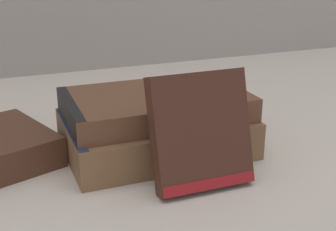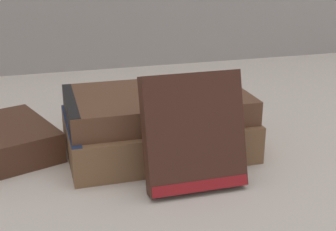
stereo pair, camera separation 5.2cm
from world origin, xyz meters
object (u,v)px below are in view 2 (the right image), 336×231
(book_flat_bottom, at_px, (153,133))
(book_flat_top, at_px, (153,105))
(book_leaning_front, at_px, (192,137))
(pocket_watch, at_px, (175,90))

(book_flat_bottom, height_order, book_flat_top, book_flat_top)
(book_flat_top, distance_m, book_leaning_front, 0.11)
(book_leaning_front, height_order, pocket_watch, book_leaning_front)
(book_flat_bottom, relative_size, book_leaning_front, 1.80)
(book_flat_top, height_order, pocket_watch, pocket_watch)
(book_flat_bottom, height_order, pocket_watch, pocket_watch)
(book_flat_top, bearing_deg, book_leaning_front, -80.92)
(book_leaning_front, bearing_deg, book_flat_bottom, 98.87)
(book_leaning_front, bearing_deg, book_flat_top, 98.38)
(book_flat_bottom, distance_m, book_flat_top, 0.04)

